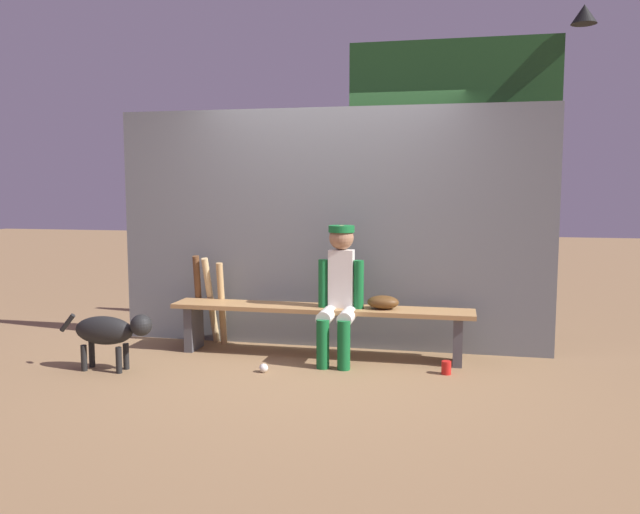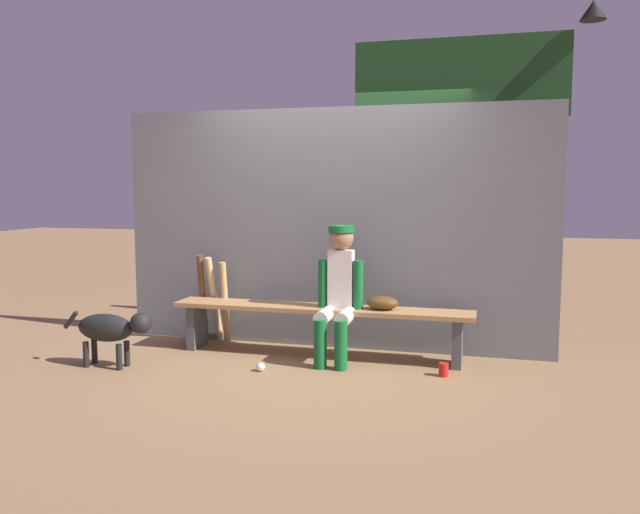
# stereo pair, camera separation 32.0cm
# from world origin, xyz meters

# --- Properties ---
(ground_plane) EXTENTS (30.00, 30.00, 0.00)m
(ground_plane) POSITION_xyz_m (0.00, 0.00, 0.00)
(ground_plane) COLOR olive
(chainlink_fence) EXTENTS (4.16, 0.03, 2.27)m
(chainlink_fence) POSITION_xyz_m (0.00, 0.37, 1.14)
(chainlink_fence) COLOR slate
(chainlink_fence) RESTS_ON ground_plane
(dugout_bench) EXTENTS (2.75, 0.36, 0.46)m
(dugout_bench) POSITION_xyz_m (0.00, 0.00, 0.36)
(dugout_bench) COLOR #AD7F4C
(dugout_bench) RESTS_ON ground_plane
(player_seated) EXTENTS (0.41, 0.55, 1.20)m
(player_seated) POSITION_xyz_m (0.20, -0.11, 0.65)
(player_seated) COLOR silver
(player_seated) RESTS_ON ground_plane
(baseball_glove) EXTENTS (0.28, 0.20, 0.12)m
(baseball_glove) POSITION_xyz_m (0.57, 0.00, 0.52)
(baseball_glove) COLOR #593819
(baseball_glove) RESTS_ON dugout_bench
(bat_wood_tan) EXTENTS (0.07, 0.15, 0.81)m
(bat_wood_tan) POSITION_xyz_m (-1.02, 0.20, 0.41)
(bat_wood_tan) COLOR tan
(bat_wood_tan) RESTS_ON ground_plane
(bat_wood_natural) EXTENTS (0.11, 0.27, 0.86)m
(bat_wood_natural) POSITION_xyz_m (-1.14, 0.24, 0.43)
(bat_wood_natural) COLOR tan
(bat_wood_natural) RESTS_ON ground_plane
(bat_wood_dark) EXTENTS (0.09, 0.21, 0.88)m
(bat_wood_dark) POSITION_xyz_m (-1.27, 0.22, 0.44)
(bat_wood_dark) COLOR brown
(bat_wood_dark) RESTS_ON ground_plane
(baseball) EXTENTS (0.07, 0.07, 0.07)m
(baseball) POSITION_xyz_m (-0.35, -0.60, 0.04)
(baseball) COLOR white
(baseball) RESTS_ON ground_plane
(cup_on_ground) EXTENTS (0.08, 0.08, 0.11)m
(cup_on_ground) POSITION_xyz_m (1.14, -0.34, 0.06)
(cup_on_ground) COLOR red
(cup_on_ground) RESTS_ON ground_plane
(cup_on_bench) EXTENTS (0.08, 0.08, 0.11)m
(cup_on_bench) POSITION_xyz_m (0.21, 0.04, 0.51)
(cup_on_bench) COLOR red
(cup_on_bench) RESTS_ON dugout_bench
(scoreboard) EXTENTS (2.37, 0.27, 3.24)m
(scoreboard) POSITION_xyz_m (1.19, 1.13, 2.28)
(scoreboard) COLOR #3F3F42
(scoreboard) RESTS_ON ground_plane
(dog) EXTENTS (0.84, 0.20, 0.49)m
(dog) POSITION_xyz_m (-1.62, -0.81, 0.34)
(dog) COLOR black
(dog) RESTS_ON ground_plane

